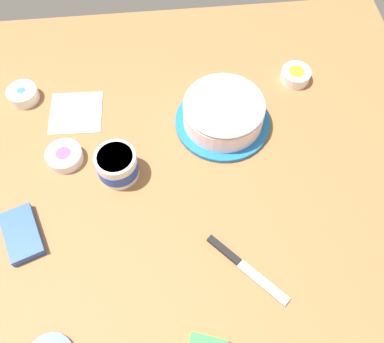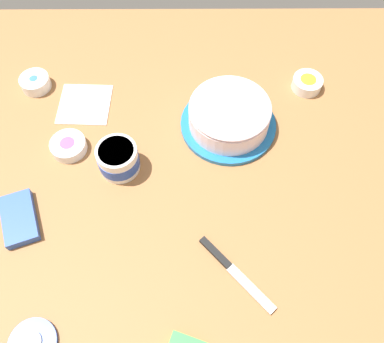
{
  "view_description": "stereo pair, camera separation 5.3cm",
  "coord_description": "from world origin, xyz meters",
  "views": [
    {
      "loc": [
        0.45,
        0.0,
        0.98
      ],
      "look_at": [
        -0.09,
        0.06,
        0.04
      ],
      "focal_mm": 39.21,
      "sensor_mm": 36.0,
      "label": 1
    },
    {
      "loc": [
        0.45,
        0.05,
        0.98
      ],
      "look_at": [
        -0.09,
        0.06,
        0.04
      ],
      "focal_mm": 39.21,
      "sensor_mm": 36.0,
      "label": 2
    }
  ],
  "objects": [
    {
      "name": "frosting_tub",
      "position": [
        -0.13,
        -0.14,
        0.04
      ],
      "size": [
        0.11,
        0.11,
        0.08
      ],
      "color": "white",
      "rests_on": "ground_plane"
    },
    {
      "name": "paper_napkin",
      "position": [
        -0.35,
        -0.26,
        0.0
      ],
      "size": [
        0.16,
        0.16,
        0.01
      ],
      "primitive_type": "cube",
      "rotation": [
        0.0,
        0.0,
        -0.04
      ],
      "color": "white",
      "rests_on": "ground_plane"
    },
    {
      "name": "frosted_cake",
      "position": [
        -0.27,
        0.16,
        0.05
      ],
      "size": [
        0.27,
        0.27,
        0.1
      ],
      "color": "#1E6BB2",
      "rests_on": "ground_plane"
    },
    {
      "name": "candy_box_lower",
      "position": [
        0.03,
        -0.38,
        0.01
      ],
      "size": [
        0.16,
        0.12,
        0.02
      ],
      "primitive_type": "cube",
      "rotation": [
        0.0,
        0.0,
        0.35
      ],
      "color": "#2D51B2",
      "rests_on": "ground_plane"
    },
    {
      "name": "sprinkle_bowl_rainbow",
      "position": [
        -0.19,
        -0.28,
        0.02
      ],
      "size": [
        0.1,
        0.1,
        0.03
      ],
      "color": "white",
      "rests_on": "ground_plane"
    },
    {
      "name": "ground_plane",
      "position": [
        0.0,
        0.0,
        0.0
      ],
      "size": [
        1.54,
        1.54,
        0.0
      ],
      "primitive_type": "plane",
      "color": "#936038"
    },
    {
      "name": "spreading_knife",
      "position": [
        0.15,
        0.14,
        0.01
      ],
      "size": [
        0.19,
        0.17,
        0.01
      ],
      "color": "silver",
      "rests_on": "ground_plane"
    },
    {
      "name": "sprinkle_bowl_orange",
      "position": [
        -0.41,
        0.41,
        0.02
      ],
      "size": [
        0.09,
        0.09,
        0.04
      ],
      "color": "white",
      "rests_on": "ground_plane"
    },
    {
      "name": "sprinkle_bowl_blue",
      "position": [
        -0.42,
        -0.42,
        0.02
      ],
      "size": [
        0.09,
        0.09,
        0.04
      ],
      "color": "white",
      "rests_on": "ground_plane"
    }
  ]
}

